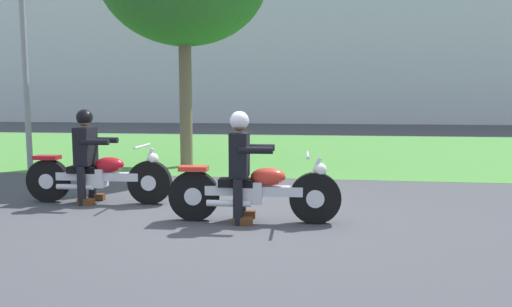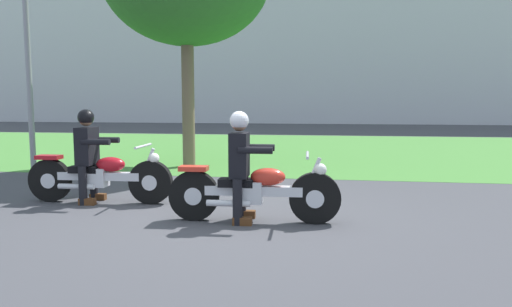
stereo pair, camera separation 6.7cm
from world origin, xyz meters
name	(u,v)px [view 1 (the left image)]	position (x,y,z in m)	size (l,w,h in m)	color
ground	(228,216)	(0.00, 0.00, 0.00)	(120.00, 120.00, 0.00)	#424247
grass_verge	(283,148)	(0.00, 9.15, 0.00)	(60.00, 12.00, 0.01)	#478438
stadium_facade	(277,12)	(-2.23, 30.35, 8.23)	(49.96, 8.00, 16.46)	silver
motorcycle_lead	(254,191)	(0.39, -0.26, 0.39)	(2.18, 0.66, 0.88)	black
rider_lead	(241,158)	(0.22, -0.26, 0.82)	(0.56, 0.48, 1.40)	black
motorcycle_follow	(99,177)	(-2.08, 0.53, 0.40)	(2.23, 0.66, 0.88)	black
rider_follow	(87,149)	(-2.25, 0.52, 0.82)	(0.56, 0.48, 1.41)	black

